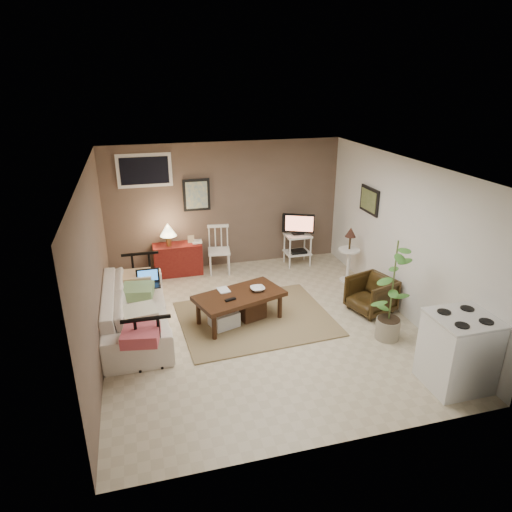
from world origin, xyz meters
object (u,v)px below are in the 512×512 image
object	(u,v)px
armchair	(371,293)
stove	(458,351)
tv_stand	(298,238)
red_console	(177,256)
spindle_chair	(219,251)
potted_plant	(393,287)
sofa	(135,301)
side_table	(349,248)
coffee_table	(239,306)

from	to	relation	value
armchair	stove	world-z (taller)	stove
tv_stand	red_console	bearing A→B (deg)	176.45
red_console	spindle_chair	size ratio (longest dim) A/B	1.15
potted_plant	stove	distance (m)	1.22
armchair	potted_plant	xyz separation A→B (m)	(-0.15, -0.79, 0.49)
red_console	stove	xyz separation A→B (m)	(2.89, -4.22, 0.11)
sofa	spindle_chair	size ratio (longest dim) A/B	2.57
tv_stand	sofa	bearing A→B (deg)	-151.44
sofa	side_table	distance (m)	3.84
coffee_table	side_table	world-z (taller)	side_table
armchair	potted_plant	size ratio (longest dim) A/B	0.42
tv_stand	potted_plant	xyz separation A→B (m)	(0.31, -2.93, 0.25)
sofa	armchair	distance (m)	3.63
tv_stand	side_table	distance (m)	1.16
red_console	tv_stand	size ratio (longest dim) A/B	0.99
coffee_table	red_console	distance (m)	2.19
spindle_chair	red_console	bearing A→B (deg)	172.85
tv_stand	potted_plant	distance (m)	2.95
potted_plant	spindle_chair	bearing A→B (deg)	122.20
side_table	stove	distance (m)	3.10
coffee_table	side_table	size ratio (longest dim) A/B	1.42
spindle_chair	side_table	world-z (taller)	side_table
spindle_chair	tv_stand	distance (m)	1.57
red_console	armchair	world-z (taller)	red_console
spindle_chair	stove	distance (m)	4.63
spindle_chair	sofa	bearing A→B (deg)	-131.97
red_console	spindle_chair	distance (m)	0.79
spindle_chair	side_table	bearing A→B (deg)	-25.11
sofa	spindle_chair	bearing A→B (deg)	-41.97
armchair	potted_plant	bearing A→B (deg)	-27.68
red_console	potted_plant	xyz separation A→B (m)	(2.66, -3.07, 0.45)
coffee_table	side_table	xyz separation A→B (m)	(2.25, 0.95, 0.36)
sofa	tv_stand	bearing A→B (deg)	-61.44
armchair	stove	size ratio (longest dim) A/B	0.67
sofa	spindle_chair	world-z (taller)	sofa
sofa	red_console	bearing A→B (deg)	-23.24
spindle_chair	potted_plant	world-z (taller)	potted_plant
red_console	side_table	world-z (taller)	side_table
tv_stand	coffee_table	bearing A→B (deg)	-130.31
side_table	armchair	distance (m)	1.21
red_console	tv_stand	world-z (taller)	tv_stand
tv_stand	side_table	world-z (taller)	tv_stand
sofa	red_console	world-z (taller)	red_console
red_console	side_table	distance (m)	3.18
coffee_table	tv_stand	bearing A→B (deg)	49.69
sofa	coffee_table	bearing A→B (deg)	-98.09
armchair	coffee_table	bearing A→B (deg)	-112.33
sofa	stove	xyz separation A→B (m)	(3.69, -2.36, 0.02)
side_table	stove	bearing A→B (deg)	-91.36
red_console	armchair	xyz separation A→B (m)	(2.81, -2.28, -0.04)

